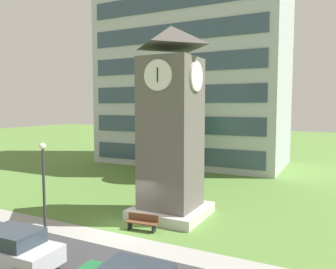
{
  "coord_description": "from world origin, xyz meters",
  "views": [
    {
      "loc": [
        10.5,
        -15.31,
        6.81
      ],
      "look_at": [
        0.71,
        4.01,
        4.96
      ],
      "focal_mm": 36.11,
      "sensor_mm": 36.0,
      "label": 1
    }
  ],
  "objects_px": {
    "parked_car_silver": "(10,248)",
    "clock_tower": "(171,132)",
    "street_lamp": "(44,177)",
    "tree_by_building": "(172,131)",
    "park_bench": "(142,222)"
  },
  "relations": [
    {
      "from": "parked_car_silver",
      "to": "clock_tower",
      "type": "bearing_deg",
      "value": 71.88
    },
    {
      "from": "clock_tower",
      "to": "parked_car_silver",
      "type": "relative_size",
      "value": 2.52
    },
    {
      "from": "clock_tower",
      "to": "street_lamp",
      "type": "height_order",
      "value": "clock_tower"
    },
    {
      "from": "tree_by_building",
      "to": "clock_tower",
      "type": "bearing_deg",
      "value": -64.06
    },
    {
      "from": "tree_by_building",
      "to": "parked_car_silver",
      "type": "relative_size",
      "value": 1.49
    },
    {
      "from": "street_lamp",
      "to": "park_bench",
      "type": "bearing_deg",
      "value": 32.79
    },
    {
      "from": "parked_car_silver",
      "to": "park_bench",
      "type": "bearing_deg",
      "value": 66.7
    },
    {
      "from": "clock_tower",
      "to": "street_lamp",
      "type": "xyz_separation_m",
      "value": [
        -4.65,
        -5.7,
        -2.09
      ]
    },
    {
      "from": "tree_by_building",
      "to": "parked_car_silver",
      "type": "bearing_deg",
      "value": -85.14
    },
    {
      "from": "park_bench",
      "to": "street_lamp",
      "type": "bearing_deg",
      "value": -147.21
    },
    {
      "from": "clock_tower",
      "to": "park_bench",
      "type": "relative_size",
      "value": 6.25
    },
    {
      "from": "clock_tower",
      "to": "parked_car_silver",
      "type": "xyz_separation_m",
      "value": [
        -2.98,
        -9.12,
        -4.33
      ]
    },
    {
      "from": "park_bench",
      "to": "street_lamp",
      "type": "distance_m",
      "value": 5.79
    },
    {
      "from": "tree_by_building",
      "to": "parked_car_silver",
      "type": "distance_m",
      "value": 18.89
    },
    {
      "from": "park_bench",
      "to": "street_lamp",
      "type": "xyz_separation_m",
      "value": [
        -4.33,
        -2.79,
        2.64
      ]
    }
  ]
}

